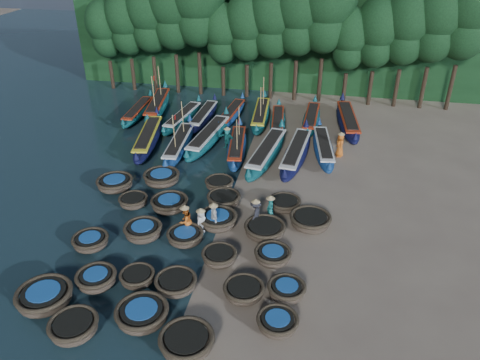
% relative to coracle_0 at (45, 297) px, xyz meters
% --- Properties ---
extents(ground, '(120.00, 120.00, 0.00)m').
position_rel_coracle_0_xyz_m(ground, '(6.33, 9.12, -0.48)').
color(ground, '#80725D').
rests_on(ground, ground).
extents(foliage_wall, '(40.00, 3.00, 10.00)m').
position_rel_coracle_0_xyz_m(foliage_wall, '(6.33, 32.62, 4.52)').
color(foliage_wall, black).
rests_on(foliage_wall, ground).
extents(coracle_0, '(3.05, 3.05, 0.84)m').
position_rel_coracle_0_xyz_m(coracle_0, '(0.00, 0.00, 0.00)').
color(coracle_0, '#4C3E30').
rests_on(coracle_0, ground).
extents(coracle_1, '(2.13, 2.13, 0.77)m').
position_rel_coracle_0_xyz_m(coracle_1, '(2.13, -1.35, -0.05)').
color(coracle_1, '#4C3E30').
rests_on(coracle_1, ground).
extents(coracle_2, '(2.66, 2.66, 0.79)m').
position_rel_coracle_0_xyz_m(coracle_2, '(4.69, -0.16, -0.03)').
color(coracle_2, '#4C3E30').
rests_on(coracle_2, ground).
extents(coracle_3, '(2.73, 2.73, 0.81)m').
position_rel_coracle_0_xyz_m(coracle_3, '(7.01, -1.25, -0.02)').
color(coracle_3, '#4C3E30').
rests_on(coracle_3, ground).
extents(coracle_4, '(2.11, 2.11, 0.66)m').
position_rel_coracle_0_xyz_m(coracle_4, '(10.49, 0.53, -0.10)').
color(coracle_4, '#4C3E30').
rests_on(coracle_4, ground).
extents(coracle_5, '(1.96, 1.96, 0.78)m').
position_rel_coracle_0_xyz_m(coracle_5, '(1.74, 1.57, -0.03)').
color(coracle_5, '#4C3E30').
rests_on(coracle_5, ground).
extents(coracle_6, '(2.04, 2.04, 0.67)m').
position_rel_coracle_0_xyz_m(coracle_6, '(3.57, 2.12, -0.10)').
color(coracle_6, '#4C3E30').
rests_on(coracle_6, ground).
extents(coracle_7, '(2.35, 2.35, 0.71)m').
position_rel_coracle_0_xyz_m(coracle_7, '(5.52, 2.04, -0.08)').
color(coracle_7, '#4C3E30').
rests_on(coracle_7, ground).
extents(coracle_8, '(1.95, 1.95, 0.66)m').
position_rel_coracle_0_xyz_m(coracle_8, '(8.74, 2.17, -0.11)').
color(coracle_8, '#4C3E30').
rests_on(coracle_8, ground).
extents(coracle_9, '(2.15, 2.15, 0.72)m').
position_rel_coracle_0_xyz_m(coracle_9, '(10.67, 2.54, -0.07)').
color(coracle_9, '#4C3E30').
rests_on(coracle_9, ground).
extents(coracle_10, '(2.30, 2.30, 0.71)m').
position_rel_coracle_0_xyz_m(coracle_10, '(0.10, 4.29, -0.07)').
color(coracle_10, '#4C3E30').
rests_on(coracle_10, ground).
extents(coracle_11, '(2.17, 2.17, 0.84)m').
position_rel_coracle_0_xyz_m(coracle_11, '(2.54, 5.59, 0.01)').
color(coracle_11, '#4C3E30').
rests_on(coracle_11, ground).
extents(coracle_12, '(2.31, 2.31, 0.71)m').
position_rel_coracle_0_xyz_m(coracle_12, '(4.90, 5.65, -0.08)').
color(coracle_12, '#4C3E30').
rests_on(coracle_12, ground).
extents(coracle_13, '(2.07, 2.07, 0.69)m').
position_rel_coracle_0_xyz_m(coracle_13, '(7.08, 4.36, -0.09)').
color(coracle_13, '#4C3E30').
rests_on(coracle_13, ground).
extents(coracle_14, '(1.92, 1.92, 0.70)m').
position_rel_coracle_0_xyz_m(coracle_14, '(9.73, 4.93, -0.08)').
color(coracle_14, '#4C3E30').
rests_on(coracle_14, ground).
extents(coracle_15, '(1.90, 1.90, 0.66)m').
position_rel_coracle_0_xyz_m(coracle_15, '(0.78, 8.55, -0.10)').
color(coracle_15, '#4C3E30').
rests_on(coracle_15, ground).
extents(coracle_16, '(2.38, 2.38, 0.77)m').
position_rel_coracle_0_xyz_m(coracle_16, '(3.06, 8.59, -0.04)').
color(coracle_16, '#4C3E30').
rests_on(coracle_16, ground).
extents(coracle_17, '(2.27, 2.27, 0.83)m').
position_rel_coracle_0_xyz_m(coracle_17, '(6.29, 7.39, -0.00)').
color(coracle_17, '#4C3E30').
rests_on(coracle_17, ground).
extents(coracle_18, '(2.86, 2.86, 0.75)m').
position_rel_coracle_0_xyz_m(coracle_18, '(9.02, 7.03, -0.05)').
color(coracle_18, '#4C3E30').
rests_on(coracle_18, ground).
extents(coracle_19, '(2.38, 2.38, 0.80)m').
position_rel_coracle_0_xyz_m(coracle_19, '(11.43, 8.33, -0.03)').
color(coracle_19, '#4C3E30').
rests_on(coracle_19, ground).
extents(coracle_20, '(2.88, 2.88, 0.77)m').
position_rel_coracle_0_xyz_m(coracle_20, '(-1.14, 10.23, -0.04)').
color(coracle_20, '#4C3E30').
rests_on(coracle_20, ground).
extents(coracle_21, '(2.74, 2.74, 0.83)m').
position_rel_coracle_0_xyz_m(coracle_21, '(1.59, 11.43, -0.01)').
color(coracle_21, '#4C3E30').
rests_on(coracle_21, ground).
extents(coracle_22, '(1.89, 1.89, 0.65)m').
position_rel_coracle_0_xyz_m(coracle_22, '(5.42, 11.58, -0.11)').
color(coracle_22, '#4C3E30').
rests_on(coracle_22, ground).
extents(coracle_23, '(2.49, 2.49, 0.76)m').
position_rel_coracle_0_xyz_m(coracle_23, '(6.15, 9.64, -0.05)').
color(coracle_23, '#4C3E30').
rests_on(coracle_23, ground).
extents(coracle_24, '(2.30, 2.30, 0.67)m').
position_rel_coracle_0_xyz_m(coracle_24, '(9.81, 9.93, -0.10)').
color(coracle_24, '#4C3E30').
rests_on(coracle_24, ground).
extents(long_boat_2, '(2.97, 8.66, 1.54)m').
position_rel_coracle_0_xyz_m(long_boat_2, '(-1.39, 16.98, 0.10)').
color(long_boat_2, '#0E0F35').
rests_on(long_boat_2, ground).
extents(long_boat_3, '(1.99, 8.23, 3.50)m').
position_rel_coracle_0_xyz_m(long_boat_3, '(1.26, 16.38, 0.07)').
color(long_boat_3, navy).
rests_on(long_boat_3, ground).
extents(long_boat_4, '(2.56, 8.76, 1.55)m').
position_rel_coracle_0_xyz_m(long_boat_4, '(3.10, 18.04, 0.11)').
color(long_boat_4, '#0D454F').
rests_on(long_boat_4, ground).
extents(long_boat_5, '(2.30, 7.70, 3.29)m').
position_rel_coracle_0_xyz_m(long_boat_5, '(5.56, 16.84, 0.04)').
color(long_boat_5, navy).
rests_on(long_boat_5, ground).
extents(long_boat_6, '(2.81, 8.93, 1.59)m').
position_rel_coracle_0_xyz_m(long_boat_6, '(7.86, 16.15, 0.12)').
color(long_boat_6, '#0D454F').
rests_on(long_boat_6, ground).
extents(long_boat_7, '(2.40, 8.81, 1.56)m').
position_rel_coracle_0_xyz_m(long_boat_7, '(9.94, 16.51, 0.11)').
color(long_boat_7, '#0E0F35').
rests_on(long_boat_7, ground).
extents(long_boat_8, '(2.37, 7.83, 1.39)m').
position_rel_coracle_0_xyz_m(long_boat_8, '(11.84, 17.84, 0.04)').
color(long_boat_8, navy).
rests_on(long_boat_8, ground).
extents(long_boat_9, '(1.53, 7.38, 1.30)m').
position_rel_coracle_0_xyz_m(long_boat_9, '(-4.30, 22.31, 0.01)').
color(long_boat_9, '#0D454F').
rests_on(long_boat_9, ground).
extents(long_boat_10, '(2.88, 8.82, 3.79)m').
position_rel_coracle_0_xyz_m(long_boat_10, '(-3.03, 23.76, 0.12)').
color(long_boat_10, '#0D454F').
rests_on(long_boat_10, ground).
extents(long_boat_11, '(2.25, 7.60, 1.35)m').
position_rel_coracle_0_xyz_m(long_boat_11, '(-0.03, 21.56, 0.03)').
color(long_boat_11, '#0D454F').
rests_on(long_boat_11, ground).
extents(long_boat_12, '(1.55, 7.48, 1.32)m').
position_rel_coracle_0_xyz_m(long_boat_12, '(1.62, 22.27, 0.02)').
color(long_boat_12, '#0E0F35').
rests_on(long_boat_12, ground).
extents(long_boat_13, '(1.95, 7.39, 1.31)m').
position_rel_coracle_0_xyz_m(long_boat_13, '(3.84, 23.19, 0.01)').
color(long_boat_13, navy).
rests_on(long_boat_13, ground).
extents(long_boat_14, '(1.93, 8.31, 3.54)m').
position_rel_coracle_0_xyz_m(long_boat_14, '(6.37, 23.26, 0.08)').
color(long_boat_14, '#0D454F').
rests_on(long_boat_14, ground).
extents(long_boat_15, '(1.92, 7.29, 1.29)m').
position_rel_coracle_0_xyz_m(long_boat_15, '(7.95, 22.25, 0.01)').
color(long_boat_15, '#0D454F').
rests_on(long_boat_15, ground).
extents(long_boat_16, '(1.59, 7.73, 1.36)m').
position_rel_coracle_0_xyz_m(long_boat_16, '(10.65, 23.28, 0.03)').
color(long_boat_16, '#0D454F').
rests_on(long_boat_16, ground).
extents(long_boat_17, '(2.53, 9.01, 1.60)m').
position_rel_coracle_0_xyz_m(long_boat_17, '(13.65, 23.21, 0.12)').
color(long_boat_17, '#0E0F35').
rests_on(long_boat_17, ground).
extents(fisherman_0, '(0.68, 0.84, 1.69)m').
position_rel_coracle_0_xyz_m(fisherman_0, '(5.52, 6.70, 0.34)').
color(fisherman_0, silver).
rests_on(fisherman_0, ground).
extents(fisherman_1, '(0.64, 0.73, 1.88)m').
position_rel_coracle_0_xyz_m(fisherman_1, '(9.12, 8.40, 0.45)').
color(fisherman_1, '#1A6E6A').
rests_on(fisherman_1, ground).
extents(fisherman_2, '(1.00, 1.08, 1.98)m').
position_rel_coracle_0_xyz_m(fisherman_2, '(4.72, 6.39, 0.45)').
color(fisherman_2, '#C25A19').
rests_on(fisherman_2, ground).
extents(fisherman_3, '(0.80, 1.18, 1.89)m').
position_rel_coracle_0_xyz_m(fisherman_3, '(8.37, 7.87, 0.40)').
color(fisherman_3, black).
rests_on(fisherman_3, ground).
extents(fisherman_4, '(0.79, 1.07, 1.89)m').
position_rel_coracle_0_xyz_m(fisherman_4, '(6.16, 7.04, 0.42)').
color(fisherman_4, silver).
rests_on(fisherman_4, ground).
extents(fisherman_5, '(1.59, 1.10, 1.84)m').
position_rel_coracle_0_xyz_m(fisherman_5, '(4.68, 17.53, 0.37)').
color(fisherman_5, '#1A6E6A').
rests_on(fisherman_5, ground).
extents(fisherman_6, '(0.77, 0.99, 2.00)m').
position_rel_coracle_0_xyz_m(fisherman_6, '(13.02, 17.76, 0.47)').
color(fisherman_6, '#C25A19').
rests_on(fisherman_6, ground).
extents(tree_0, '(3.68, 3.68, 8.68)m').
position_rel_coracle_0_xyz_m(tree_0, '(-9.67, 29.12, 5.49)').
color(tree_0, black).
rests_on(tree_0, ground).
extents(tree_1, '(4.09, 4.09, 9.65)m').
position_rel_coracle_0_xyz_m(tree_1, '(-7.37, 29.12, 6.16)').
color(tree_1, black).
rests_on(tree_1, ground).
extents(tree_2, '(4.51, 4.51, 10.63)m').
position_rel_coracle_0_xyz_m(tree_2, '(-5.07, 29.12, 6.84)').
color(tree_2, black).
rests_on(tree_2, ground).
extents(tree_3, '(4.92, 4.92, 11.60)m').
position_rel_coracle_0_xyz_m(tree_3, '(-2.77, 29.12, 7.51)').
color(tree_3, black).
rests_on(tree_3, ground).
extents(tree_4, '(5.34, 5.34, 12.58)m').
position_rel_coracle_0_xyz_m(tree_4, '(-0.47, 29.12, 8.19)').
color(tree_4, black).
rests_on(tree_4, ground).
extents(tree_5, '(3.68, 3.68, 8.68)m').
position_rel_coracle_0_xyz_m(tree_5, '(1.83, 29.12, 5.49)').
color(tree_5, black).
rests_on(tree_5, ground).
extents(tree_6, '(4.09, 4.09, 9.65)m').
position_rel_coracle_0_xyz_m(tree_6, '(4.13, 29.12, 6.16)').
color(tree_6, black).
rests_on(tree_6, ground).
extents(tree_7, '(4.51, 4.51, 10.63)m').
position_rel_coracle_0_xyz_m(tree_7, '(6.43, 29.12, 6.84)').
color(tree_7, black).
rests_on(tree_7, ground).
extents(tree_8, '(4.92, 4.92, 11.60)m').
position_rel_coracle_0_xyz_m(tree_8, '(8.73, 29.12, 7.51)').
color(tree_8, black).
rests_on(tree_8, ground).
extents(tree_9, '(5.34, 5.34, 12.58)m').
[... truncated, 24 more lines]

